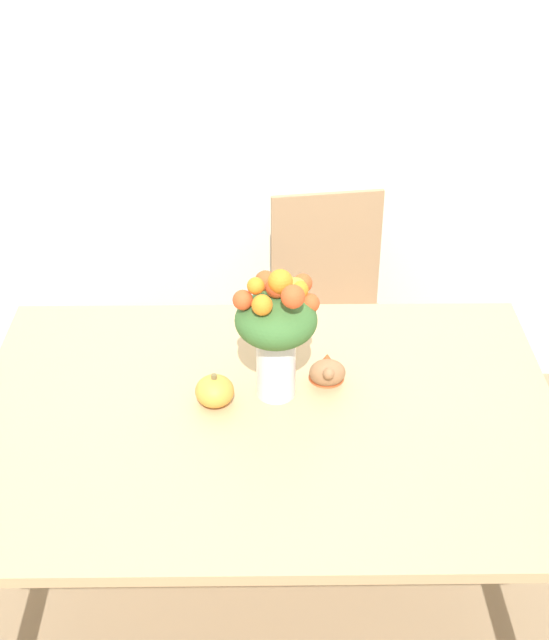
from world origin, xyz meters
name	(u,v)px	position (x,y,z in m)	size (l,w,h in m)	color
ground_plane	(266,607)	(0.00, 0.00, 0.00)	(12.00, 12.00, 0.00)	#8E7556
wall_back	(263,53)	(0.00, 1.24, 1.35)	(8.00, 0.06, 2.70)	silver
dining_table	(265,437)	(0.00, 0.00, 0.68)	(1.55, 1.09, 0.76)	tan
flower_vase	(275,328)	(0.03, 0.09, 0.97)	(0.22, 0.24, 0.38)	silver
pumpkin	(213,391)	(-0.14, 0.05, 0.80)	(0.10, 0.10, 0.09)	gold
turkey_figurine	(326,369)	(0.17, 0.14, 0.80)	(0.10, 0.13, 0.08)	#936642
dining_chair_near_window	(330,322)	(0.24, 0.87, 0.49)	(0.47, 0.47, 0.93)	#9E7A56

